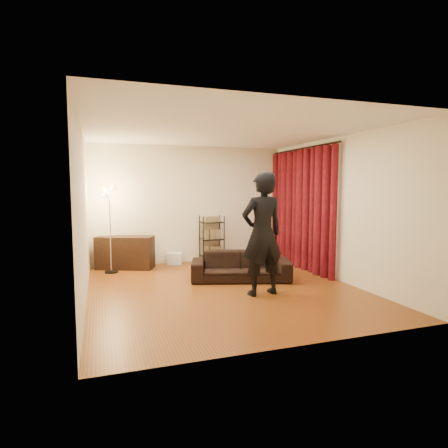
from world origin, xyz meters
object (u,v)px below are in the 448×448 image
object	(u,v)px
floor_lamp	(110,230)
wire_shelf	(212,239)
person	(262,234)
sofa	(241,266)
storage_boxes	(175,258)
media_cabinet	(125,252)

from	to	relation	value
floor_lamp	wire_shelf	bearing A→B (deg)	9.19
person	wire_shelf	world-z (taller)	person
sofa	floor_lamp	bearing A→B (deg)	165.34
storage_boxes	wire_shelf	xyz separation A→B (m)	(0.88, -0.03, 0.41)
media_cabinet	wire_shelf	distance (m)	1.98
media_cabinet	storage_boxes	world-z (taller)	media_cabinet
media_cabinet	person	bearing A→B (deg)	-31.28
floor_lamp	person	bearing A→B (deg)	-46.63
media_cabinet	floor_lamp	bearing A→B (deg)	-110.88
person	media_cabinet	world-z (taller)	person
storage_boxes	floor_lamp	size ratio (longest dim) A/B	0.18
person	wire_shelf	distance (m)	2.84
person	floor_lamp	xyz separation A→B (m)	(-2.30, 2.43, -0.11)
sofa	media_cabinet	bearing A→B (deg)	156.02
storage_boxes	floor_lamp	bearing A→B (deg)	-163.91
media_cabinet	sofa	bearing A→B (deg)	-18.28
person	floor_lamp	size ratio (longest dim) A/B	1.12
sofa	media_cabinet	xyz separation A→B (m)	(-2.01, 1.75, 0.08)
person	wire_shelf	xyz separation A→B (m)	(-0.02, 2.80, -0.46)
media_cabinet	wire_shelf	xyz separation A→B (m)	(1.97, 0.05, 0.20)
media_cabinet	storage_boxes	bearing A→B (deg)	27.23
sofa	person	xyz separation A→B (m)	(-0.02, -1.00, 0.73)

